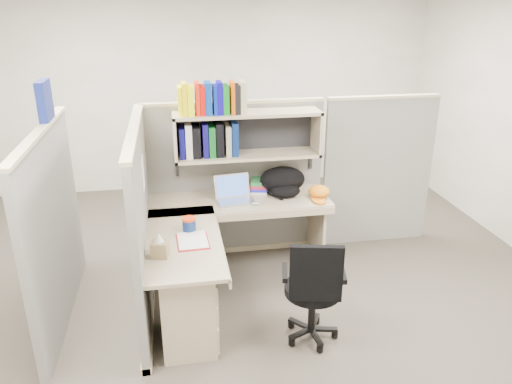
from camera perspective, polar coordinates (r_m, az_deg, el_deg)
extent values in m
plane|color=#353129|center=(4.69, -0.77, -11.79)|extent=(6.00, 6.00, 0.00)
plane|color=#AEAA9D|center=(7.00, -4.81, 11.37)|extent=(6.00, 0.00, 6.00)
cube|color=slate|center=(5.13, -2.42, 1.25)|extent=(1.80, 0.06, 1.60)
cube|color=tan|center=(4.90, -2.57, 10.22)|extent=(1.80, 0.08, 0.03)
cube|color=slate|center=(4.27, -12.87, -3.62)|extent=(0.06, 1.80, 1.60)
cube|color=tan|center=(4.00, -13.83, 7.03)|extent=(0.08, 1.80, 0.03)
cube|color=slate|center=(4.37, -22.08, -4.11)|extent=(0.06, 1.80, 1.60)
cube|color=slate|center=(5.53, 13.73, 2.17)|extent=(1.20, 0.06, 1.60)
cube|color=navy|center=(4.41, -23.02, 9.60)|extent=(0.07, 0.27, 0.32)
cube|color=white|center=(4.26, -12.80, 2.15)|extent=(0.00, 0.21, 0.28)
cube|color=gray|center=(4.74, -1.02, 8.98)|extent=(1.40, 0.34, 0.03)
cube|color=gray|center=(4.84, -0.99, 4.24)|extent=(1.40, 0.34, 0.03)
cube|color=gray|center=(4.73, -9.27, 6.13)|extent=(0.03, 0.34, 0.44)
cube|color=gray|center=(4.93, 6.94, 6.88)|extent=(0.03, 0.34, 0.44)
cube|color=black|center=(4.94, -1.29, 7.05)|extent=(1.38, 0.01, 0.41)
cube|color=#E0E404|center=(4.64, -8.71, 10.29)|extent=(0.03, 0.20, 0.26)
cube|color=yellow|center=(4.63, -8.18, 10.50)|extent=(0.05, 0.20, 0.29)
cube|color=#F5FF05|center=(4.64, -7.51, 10.36)|extent=(0.06, 0.20, 0.26)
cube|color=red|center=(4.64, -6.73, 10.58)|extent=(0.04, 0.20, 0.29)
cube|color=#BE0707|center=(4.64, -6.18, 10.43)|extent=(0.05, 0.20, 0.26)
cube|color=#043592|center=(4.65, -5.52, 10.65)|extent=(0.06, 0.20, 0.29)
cube|color=#051D97|center=(4.65, -4.73, 10.50)|extent=(0.04, 0.20, 0.26)
cube|color=#0E0489|center=(4.65, -4.20, 10.71)|extent=(0.04, 0.20, 0.29)
cube|color=#086D17|center=(4.66, -3.54, 10.56)|extent=(0.06, 0.20, 0.26)
cube|color=#CD4804|center=(4.67, -2.76, 10.77)|extent=(0.04, 0.20, 0.29)
cube|color=black|center=(4.68, -2.22, 10.61)|extent=(0.05, 0.20, 0.26)
cube|color=tan|center=(4.68, -1.57, 10.82)|extent=(0.06, 0.20, 0.29)
cube|color=#080748|center=(4.77, -8.46, 5.72)|extent=(0.05, 0.24, 0.29)
cube|color=#BCBCBC|center=(4.76, -7.72, 5.94)|extent=(0.06, 0.24, 0.32)
cube|color=black|center=(4.77, -6.84, 5.82)|extent=(0.07, 0.24, 0.29)
cube|color=#0B074C|center=(4.77, -5.86, 6.05)|extent=(0.05, 0.24, 0.32)
cube|color=#0B4E18|center=(4.78, -5.11, 5.92)|extent=(0.06, 0.24, 0.29)
cube|color=black|center=(4.78, -4.26, 6.14)|extent=(0.07, 0.24, 0.32)
cube|color=gray|center=(4.79, -3.27, 6.01)|extent=(0.05, 0.24, 0.29)
cube|color=#071C4E|center=(4.80, -2.53, 6.22)|extent=(0.06, 0.24, 0.32)
cube|color=gray|center=(4.85, -1.88, -1.02)|extent=(1.74, 0.60, 0.03)
cube|color=gray|center=(4.11, -8.28, -5.58)|extent=(0.60, 1.34, 0.03)
cube|color=gray|center=(4.59, -1.35, -2.83)|extent=(1.74, 0.02, 0.07)
cube|color=gray|center=(4.14, -4.09, -5.73)|extent=(0.02, 1.34, 0.07)
cube|color=gray|center=(4.00, -7.79, -12.63)|extent=(0.40, 0.55, 0.68)
cube|color=tan|center=(3.90, -4.82, -9.98)|extent=(0.02, 0.50, 0.16)
cube|color=tan|center=(4.00, -4.73, -12.18)|extent=(0.02, 0.50, 0.16)
cube|color=tan|center=(4.12, -4.64, -14.72)|extent=(0.02, 0.50, 0.22)
cube|color=#B2B2B7|center=(3.90, -4.67, -9.96)|extent=(0.01, 0.12, 0.01)
cube|color=gray|center=(5.19, 6.92, -4.03)|extent=(0.03, 0.55, 0.70)
cylinder|color=navy|center=(4.23, -7.66, -3.74)|extent=(0.11, 0.11, 0.10)
cylinder|color=red|center=(4.21, -7.69, -3.06)|extent=(0.12, 0.12, 0.02)
ellipsoid|color=#809AB6|center=(4.71, -0.04, -1.31)|extent=(0.09, 0.08, 0.03)
cylinder|color=white|center=(4.95, -2.49, 0.31)|extent=(0.09, 0.09, 0.11)
cylinder|color=black|center=(3.96, 6.52, -10.99)|extent=(0.44, 0.44, 0.07)
cube|color=black|center=(3.66, 6.89, -9.25)|extent=(0.39, 0.13, 0.44)
cylinder|color=black|center=(4.06, 6.41, -13.16)|extent=(0.06, 0.06, 0.38)
cylinder|color=black|center=(4.19, 6.28, -15.65)|extent=(0.42, 0.42, 0.10)
cube|color=black|center=(3.88, 3.30, -9.16)|extent=(0.09, 0.25, 0.04)
cube|color=black|center=(3.91, 9.88, -9.19)|extent=(0.09, 0.25, 0.04)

